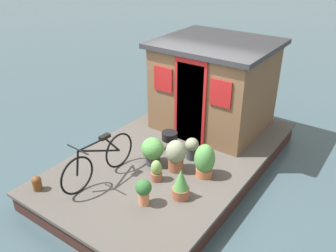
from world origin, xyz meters
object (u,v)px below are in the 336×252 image
(potted_plant_rosemary, at_px, (153,150))
(bicycle, at_px, (99,160))
(potted_plant_geranium, at_px, (156,171))
(potted_plant_basil, at_px, (205,161))
(charcoal_grill, at_px, (170,137))
(mooring_bollard, at_px, (37,183))
(potted_plant_succulent, at_px, (144,190))
(houseboat_cabin, at_px, (214,85))
(potted_plant_thyme, at_px, (192,148))
(potted_plant_mint, at_px, (181,184))
(potted_plant_lavender, at_px, (176,155))

(potted_plant_rosemary, bearing_deg, bicycle, 152.67)
(potted_plant_geranium, bearing_deg, potted_plant_basil, -46.40)
(charcoal_grill, distance_m, mooring_bollard, 2.60)
(potted_plant_basil, relative_size, mooring_bollard, 2.36)
(bicycle, height_order, potted_plant_succulent, bicycle)
(potted_plant_geranium, xyz_separation_m, charcoal_grill, (0.96, 0.39, 0.11))
(houseboat_cabin, height_order, bicycle, houseboat_cabin)
(bicycle, height_order, potted_plant_geranium, bicycle)
(potted_plant_succulent, relative_size, mooring_bollard, 1.67)
(potted_plant_thyme, bearing_deg, potted_plant_basil, -126.36)
(potted_plant_mint, distance_m, charcoal_grill, 1.50)
(bicycle, distance_m, potted_plant_basil, 1.85)
(potted_plant_rosemary, bearing_deg, potted_plant_mint, -118.21)
(potted_plant_rosemary, height_order, potted_plant_lavender, potted_plant_lavender)
(bicycle, bearing_deg, potted_plant_succulent, -95.07)
(charcoal_grill, bearing_deg, potted_plant_lavender, -135.78)
(potted_plant_succulent, bearing_deg, mooring_bollard, 113.98)
(potted_plant_succulent, bearing_deg, bicycle, 84.93)
(potted_plant_basil, xyz_separation_m, mooring_bollard, (-1.99, 2.11, -0.17))
(potted_plant_basil, distance_m, potted_plant_thyme, 0.60)
(potted_plant_rosemary, distance_m, charcoal_grill, 0.59)
(houseboat_cabin, height_order, potted_plant_lavender, houseboat_cabin)
(potted_plant_succulent, relative_size, potted_plant_thyme, 1.02)
(potted_plant_lavender, bearing_deg, charcoal_grill, 44.22)
(bicycle, xyz_separation_m, potted_plant_succulent, (-0.09, -1.06, -0.11))
(potted_plant_rosemary, bearing_deg, potted_plant_thyme, -41.58)
(potted_plant_mint, relative_size, charcoal_grill, 1.39)
(potted_plant_basil, height_order, potted_plant_lavender, potted_plant_basil)
(potted_plant_lavender, bearing_deg, potted_plant_geranium, 167.18)
(potted_plant_mint, xyz_separation_m, mooring_bollard, (-1.24, 2.10, -0.12))
(houseboat_cabin, xyz_separation_m, potted_plant_thyme, (-1.51, -0.39, -0.73))
(potted_plant_succulent, distance_m, potted_plant_geranium, 0.67)
(potted_plant_basil, distance_m, mooring_bollard, 2.90)
(potted_plant_basil, relative_size, potted_plant_succulent, 1.41)
(potted_plant_basil, bearing_deg, mooring_bollard, 133.29)
(houseboat_cabin, xyz_separation_m, bicycle, (-3.00, 0.59, -0.59))
(potted_plant_lavender, bearing_deg, potted_plant_mint, -140.08)
(potted_plant_rosemary, height_order, potted_plant_thyme, potted_plant_rosemary)
(houseboat_cabin, relative_size, potted_plant_mint, 4.33)
(potted_plant_rosemary, xyz_separation_m, potted_plant_basil, (0.22, -0.99, 0.02))
(bicycle, height_order, charcoal_grill, bicycle)
(bicycle, bearing_deg, potted_plant_geranium, -57.26)
(potted_plant_mint, relative_size, potted_plant_basil, 0.87)
(potted_plant_succulent, xyz_separation_m, mooring_bollard, (-0.76, 1.71, -0.12))
(potted_plant_geranium, distance_m, charcoal_grill, 1.05)
(potted_plant_geranium, distance_m, potted_plant_lavender, 0.49)
(potted_plant_lavender, bearing_deg, mooring_bollard, 139.32)
(potted_plant_rosemary, height_order, potted_plant_basil, potted_plant_basil)
(potted_plant_lavender, distance_m, mooring_bollard, 2.44)
(potted_plant_basil, height_order, charcoal_grill, potted_plant_basil)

